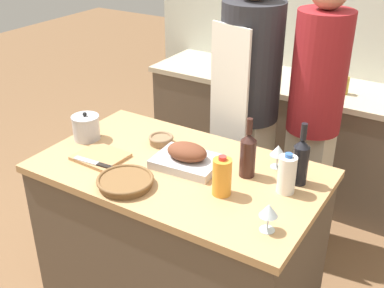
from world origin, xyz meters
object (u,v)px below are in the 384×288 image
(stock_pot, at_px, (86,127))
(condiment_bottle_extra, at_px, (252,66))
(person_cook_aproned, at_px, (248,98))
(wicker_basket, at_px, (125,181))
(condiment_bottle_tall, at_px, (262,70))
(wine_bottle_dark, at_px, (301,160))
(wine_bottle_green, at_px, (248,154))
(juice_jug, at_px, (222,177))
(cutting_board, at_px, (101,157))
(roasting_pan, at_px, (187,158))
(wine_glass_left, at_px, (269,211))
(knife_chef, at_px, (95,163))
(condiment_bottle_short, at_px, (345,85))
(mixing_bowl, at_px, (161,139))
(milk_jug, at_px, (287,174))
(person_cook_guest, at_px, (315,108))
(wine_glass_right, at_px, (278,151))

(stock_pot, xyz_separation_m, condiment_bottle_extra, (0.33, 1.45, 0.01))
(person_cook_aproned, bearing_deg, wicker_basket, -80.69)
(condiment_bottle_tall, bearing_deg, wine_bottle_dark, -58.51)
(wine_bottle_green, distance_m, wine_bottle_dark, 0.25)
(wine_bottle_dark, bearing_deg, juice_jug, -133.78)
(cutting_board, height_order, wine_bottle_dark, wine_bottle_dark)
(roasting_pan, distance_m, wine_bottle_dark, 0.57)
(juice_jug, height_order, person_cook_aproned, person_cook_aproned)
(stock_pot, xyz_separation_m, person_cook_aproned, (0.62, 0.80, 0.04))
(wine_bottle_dark, height_order, wine_glass_left, wine_bottle_dark)
(roasting_pan, bearing_deg, knife_chef, -146.99)
(cutting_board, distance_m, juice_jug, 0.71)
(wine_bottle_dark, height_order, condiment_bottle_short, wine_bottle_dark)
(cutting_board, distance_m, mixing_bowl, 0.35)
(milk_jug, relative_size, wine_glass_left, 1.56)
(juice_jug, height_order, condiment_bottle_tall, juice_jug)
(person_cook_guest, bearing_deg, wicker_basket, -106.18)
(person_cook_aproned, bearing_deg, milk_jug, -37.02)
(juice_jug, distance_m, knife_chef, 0.68)
(wine_bottle_dark, bearing_deg, wine_glass_left, -86.44)
(wine_bottle_dark, xyz_separation_m, condiment_bottle_extra, (-0.86, 1.26, -0.04))
(wicker_basket, relative_size, knife_chef, 1.15)
(wicker_basket, xyz_separation_m, person_cook_aproned, (0.12, 1.07, 0.08))
(mixing_bowl, bearing_deg, knife_chef, -109.83)
(wine_bottle_dark, xyz_separation_m, condiment_bottle_tall, (-0.76, 1.24, -0.05))
(cutting_board, distance_m, wine_bottle_green, 0.78)
(wine_glass_right, bearing_deg, condiment_bottle_extra, 121.10)
(mixing_bowl, relative_size, condiment_bottle_tall, 0.88)
(roasting_pan, distance_m, wine_bottle_green, 0.32)
(wicker_basket, height_order, stock_pot, stock_pot)
(roasting_pan, relative_size, person_cook_aproned, 0.19)
(wine_glass_right, height_order, person_cook_guest, person_cook_guest)
(stock_pot, relative_size, juice_jug, 0.83)
(condiment_bottle_tall, distance_m, person_cook_guest, 0.82)
(wicker_basket, distance_m, mixing_bowl, 0.46)
(wine_glass_right, bearing_deg, person_cook_guest, 91.60)
(condiment_bottle_extra, xyz_separation_m, person_cook_aproned, (0.29, -0.66, 0.03))
(cutting_board, xyz_separation_m, juice_jug, (0.70, 0.04, 0.08))
(wine_glass_right, bearing_deg, condiment_bottle_short, 90.18)
(condiment_bottle_tall, bearing_deg, roasting_pan, -81.08)
(stock_pot, distance_m, knife_chef, 0.34)
(cutting_board, xyz_separation_m, mixing_bowl, (0.18, 0.31, 0.02))
(condiment_bottle_short, bearing_deg, wine_glass_right, -89.82)
(condiment_bottle_extra, bearing_deg, condiment_bottle_tall, -14.82)
(mixing_bowl, relative_size, knife_chef, 0.58)
(condiment_bottle_extra, bearing_deg, condiment_bottle_short, 0.48)
(wicker_basket, distance_m, stock_pot, 0.58)
(juice_jug, xyz_separation_m, milk_jug, (0.24, 0.17, 0.00))
(stock_pot, bearing_deg, person_cook_aproned, 52.15)
(knife_chef, distance_m, person_cook_aproned, 1.08)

